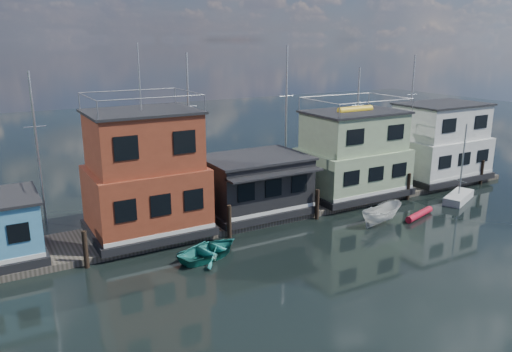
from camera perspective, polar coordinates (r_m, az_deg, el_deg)
ground at (r=27.94m, az=13.34°, el=-11.53°), size 160.00×160.00×0.00m
dock at (r=36.74m, az=0.57°, el=-4.13°), size 48.00×5.00×0.40m
houseboat_red at (r=32.32m, az=-12.54°, el=0.02°), size 7.40×5.90×11.86m
houseboat_dark at (r=35.80m, az=-0.09°, el=-0.92°), size 7.40×6.10×4.06m
houseboat_green at (r=40.60m, az=11.01°, el=2.39°), size 8.40×5.90×7.03m
houseboat_white at (r=47.63m, az=20.23°, el=3.60°), size 8.40×5.90×6.66m
pilings at (r=34.02m, az=2.48°, el=-4.15°), size 42.28×0.28×2.20m
background_masts at (r=42.79m, az=2.05°, el=6.05°), size 36.40×0.16×12.00m
red_kayak at (r=38.00m, az=18.17°, el=-4.19°), size 3.30×1.41×0.48m
day_sailer at (r=42.87m, az=22.15°, el=-2.17°), size 4.13×2.74×6.20m
motorboat at (r=35.83m, az=14.14°, el=-4.25°), size 3.85×1.85×1.43m
dinghy_teal at (r=29.87m, az=-5.26°, el=-8.43°), size 4.82×4.06×0.85m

